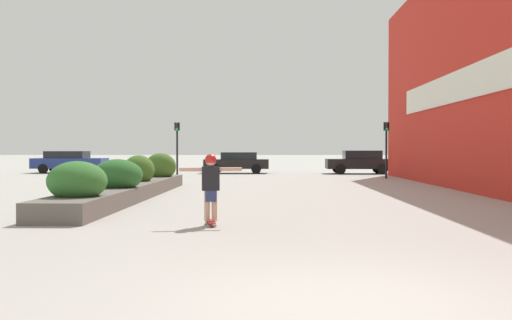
{
  "coord_description": "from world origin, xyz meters",
  "views": [
    {
      "loc": [
        -0.76,
        -5.93,
        1.6
      ],
      "look_at": [
        -1.28,
        14.87,
        1.2
      ],
      "focal_mm": 40.0,
      "sensor_mm": 36.0,
      "label": 1
    }
  ],
  "objects": [
    {
      "name": "car_rightmost",
      "position": [
        5.09,
        31.25,
        0.79
      ],
      "size": [
        4.29,
        1.93,
        1.51
      ],
      "rotation": [
        0.0,
        0.0,
        1.57
      ],
      "color": "black",
      "rests_on": "ground_plane"
    },
    {
      "name": "car_center_left",
      "position": [
        -2.94,
        31.72,
        0.74
      ],
      "size": [
        4.25,
        1.87,
        1.39
      ],
      "rotation": [
        0.0,
        0.0,
        1.57
      ],
      "color": "black",
      "rests_on": "ground_plane"
    },
    {
      "name": "skateboard",
      "position": [
        -2.0,
        5.91,
        0.07
      ],
      "size": [
        0.29,
        0.74,
        0.09
      ],
      "rotation": [
        0.0,
        0.0,
        0.17
      ],
      "color": "maroon",
      "rests_on": "ground_plane"
    },
    {
      "name": "ground_plane",
      "position": [
        0.0,
        0.0,
        0.0
      ],
      "size": [
        300.0,
        300.0,
        0.0
      ],
      "primitive_type": "plane",
      "color": "#A3A099"
    },
    {
      "name": "planter_box",
      "position": [
        -5.33,
        12.27,
        0.5
      ],
      "size": [
        1.58,
        13.42,
        1.44
      ],
      "color": "#605B54",
      "rests_on": "ground_plane"
    },
    {
      "name": "traffic_light_right",
      "position": [
        5.57,
        25.27,
        2.12
      ],
      "size": [
        0.28,
        0.3,
        3.07
      ],
      "color": "black",
      "rests_on": "ground_plane"
    },
    {
      "name": "car_leftmost",
      "position": [
        -14.27,
        32.03,
        0.78
      ],
      "size": [
        4.74,
        2.07,
        1.46
      ],
      "rotation": [
        0.0,
        0.0,
        -1.57
      ],
      "color": "navy",
      "rests_on": "ground_plane"
    },
    {
      "name": "skateboarder",
      "position": [
        -2.0,
        5.91,
        0.94
      ],
      "size": [
        1.3,
        0.3,
        1.4
      ],
      "rotation": [
        0.0,
        0.0,
        0.17
      ],
      "color": "tan",
      "rests_on": "skateboard"
    },
    {
      "name": "car_center_right",
      "position": [
        14.32,
        31.14,
        0.82
      ],
      "size": [
        4.71,
        2.0,
        1.57
      ],
      "rotation": [
        0.0,
        0.0,
        1.57
      ],
      "color": "#BCBCC1",
      "rests_on": "ground_plane"
    },
    {
      "name": "traffic_light_left",
      "position": [
        -5.98,
        25.84,
        2.14
      ],
      "size": [
        0.28,
        0.3,
        3.09
      ],
      "color": "black",
      "rests_on": "ground_plane"
    }
  ]
}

